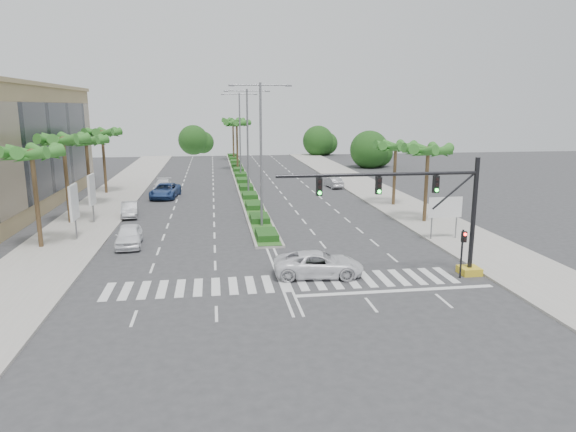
% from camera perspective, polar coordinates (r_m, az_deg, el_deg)
% --- Properties ---
extents(ground, '(160.00, 160.00, 0.00)m').
position_cam_1_polar(ground, '(30.27, -0.38, -7.47)').
color(ground, '#333335').
rests_on(ground, ground).
extents(footpath_right, '(6.00, 120.00, 0.15)m').
position_cam_1_polar(footpath_right, '(52.87, 13.05, 0.81)').
color(footpath_right, gray).
rests_on(footpath_right, ground).
extents(footpath_left, '(6.00, 120.00, 0.15)m').
position_cam_1_polar(footpath_left, '(50.55, -21.03, -0.20)').
color(footpath_left, gray).
rests_on(footpath_left, ground).
extents(median, '(2.20, 75.00, 0.20)m').
position_cam_1_polar(median, '(74.03, -5.23, 4.26)').
color(median, gray).
rests_on(median, ground).
extents(median_grass, '(1.80, 75.00, 0.04)m').
position_cam_1_polar(median_grass, '(74.02, -5.23, 4.36)').
color(median_grass, '#21501B').
rests_on(median_grass, median).
extents(signal_gantry, '(12.60, 1.20, 7.20)m').
position_cam_1_polar(signal_gantry, '(31.89, 16.35, -0.49)').
color(signal_gantry, gold).
rests_on(signal_gantry, ground).
extents(pedestrian_signal, '(0.28, 0.36, 3.00)m').
position_cam_1_polar(pedestrian_signal, '(32.20, 18.85, -3.13)').
color(pedestrian_signal, black).
rests_on(pedestrian_signal, ground).
extents(direction_sign, '(2.70, 0.11, 3.40)m').
position_cam_1_polar(direction_sign, '(40.94, 17.05, 0.74)').
color(direction_sign, slate).
rests_on(direction_sign, ground).
extents(billboard_near, '(0.18, 2.10, 4.35)m').
position_cam_1_polar(billboard_near, '(42.22, -22.70, 1.37)').
color(billboard_near, slate).
rests_on(billboard_near, ground).
extents(billboard_far, '(0.18, 2.10, 4.35)m').
position_cam_1_polar(billboard_far, '(47.97, -20.98, 2.69)').
color(billboard_far, slate).
rests_on(billboard_far, ground).
extents(palm_left_near, '(4.57, 4.68, 7.55)m').
position_cam_1_polar(palm_left_near, '(40.40, -26.57, 5.94)').
color(palm_left_near, brown).
rests_on(palm_left_near, ground).
extents(palm_left_mid, '(4.57, 4.68, 7.95)m').
position_cam_1_polar(palm_left_mid, '(48.01, -23.70, 7.44)').
color(palm_left_mid, brown).
rests_on(palm_left_mid, ground).
extents(palm_left_far, '(4.57, 4.68, 7.35)m').
position_cam_1_polar(palm_left_far, '(55.80, -21.52, 7.53)').
color(palm_left_far, brown).
rests_on(palm_left_far, ground).
extents(palm_left_end, '(4.57, 4.68, 7.75)m').
position_cam_1_polar(palm_left_end, '(63.58, -19.95, 8.46)').
color(palm_left_end, brown).
rests_on(palm_left_end, ground).
extents(palm_right_near, '(4.57, 4.68, 7.05)m').
position_cam_1_polar(palm_right_near, '(46.26, 15.30, 6.80)').
color(palm_right_near, brown).
rests_on(palm_right_near, ground).
extents(palm_right_far, '(4.57, 4.68, 6.75)m').
position_cam_1_polar(palm_right_far, '(53.69, 11.88, 7.34)').
color(palm_right_far, brown).
rests_on(palm_right_far, ground).
extents(palm_median_a, '(4.57, 4.68, 8.05)m').
position_cam_1_polar(palm_median_a, '(83.39, -5.71, 10.01)').
color(palm_median_a, brown).
rests_on(palm_median_a, ground).
extents(palm_median_b, '(4.57, 4.68, 8.05)m').
position_cam_1_polar(palm_median_b, '(98.36, -6.14, 10.31)').
color(palm_median_b, brown).
rests_on(palm_median_b, ground).
extents(streetlight_near, '(5.10, 0.25, 12.00)m').
position_cam_1_polar(streetlight_near, '(42.56, -3.03, 7.60)').
color(streetlight_near, slate).
rests_on(streetlight_near, ground).
extents(streetlight_mid, '(5.10, 0.25, 12.00)m').
position_cam_1_polar(streetlight_mid, '(58.47, -4.52, 8.80)').
color(streetlight_mid, slate).
rests_on(streetlight_mid, ground).
extents(streetlight_far, '(5.10, 0.25, 12.00)m').
position_cam_1_polar(streetlight_far, '(74.42, -5.37, 9.49)').
color(streetlight_far, slate).
rests_on(streetlight_far, ground).
extents(car_parked_a, '(2.19, 4.71, 1.56)m').
position_cam_1_polar(car_parked_a, '(39.67, -17.26, -2.10)').
color(car_parked_a, white).
rests_on(car_parked_a, ground).
extents(car_parked_b, '(1.90, 4.29, 1.37)m').
position_cam_1_polar(car_parked_b, '(50.16, -17.20, 0.69)').
color(car_parked_b, '#A3A3A8').
rests_on(car_parked_b, ground).
extents(car_parked_c, '(3.45, 6.15, 1.63)m').
position_cam_1_polar(car_parked_c, '(59.53, -13.49, 2.76)').
color(car_parked_c, navy).
rests_on(car_parked_c, ground).
extents(car_parked_d, '(2.16, 5.12, 1.48)m').
position_cam_1_polar(car_parked_d, '(63.75, -13.72, 3.28)').
color(car_parked_d, silver).
rests_on(car_parked_d, ground).
extents(car_crossing, '(5.69, 3.06, 1.52)m').
position_cam_1_polar(car_crossing, '(31.32, 3.42, -5.35)').
color(car_crossing, white).
rests_on(car_crossing, ground).
extents(car_right, '(1.82, 4.16, 1.33)m').
position_cam_1_polar(car_right, '(65.51, 5.10, 3.74)').
color(car_right, '#A9A9AE').
rests_on(car_right, ground).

